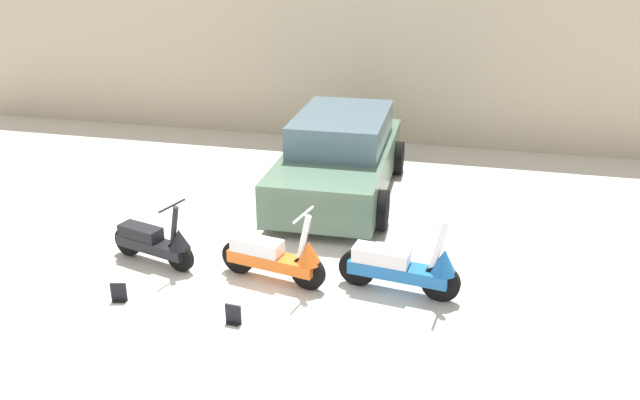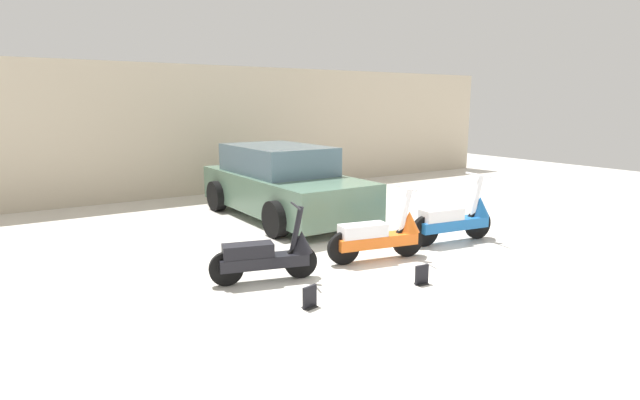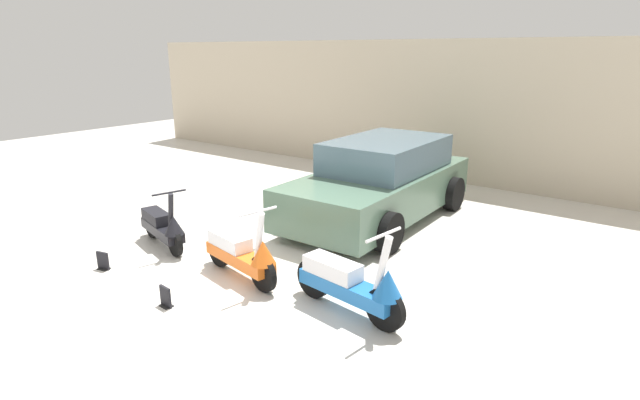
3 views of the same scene
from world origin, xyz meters
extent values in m
plane|color=silver|center=(0.00, 0.00, 0.00)|extent=(28.00, 28.00, 0.00)
cube|color=beige|center=(0.00, 7.23, 1.62)|extent=(19.60, 0.12, 3.24)
cylinder|color=black|center=(-1.05, 0.45, 0.22)|extent=(0.45, 0.19, 0.44)
cylinder|color=black|center=(-2.00, 0.71, 0.22)|extent=(0.45, 0.19, 0.44)
cube|color=black|center=(-1.52, 0.58, 0.28)|extent=(1.19, 0.56, 0.15)
cube|color=black|center=(-1.73, 0.63, 0.44)|extent=(0.69, 0.42, 0.17)
cylinder|color=black|center=(-1.10, 0.46, 0.67)|extent=(0.22, 0.13, 0.63)
cylinder|color=black|center=(-1.10, 0.46, 0.98)|extent=(0.16, 0.50, 0.03)
cone|color=black|center=(-1.03, 0.44, 0.50)|extent=(0.36, 0.36, 0.29)
cylinder|color=black|center=(0.81, 0.40, 0.24)|extent=(0.49, 0.17, 0.48)
cylinder|color=black|center=(-0.24, 0.60, 0.24)|extent=(0.49, 0.17, 0.48)
cube|color=orange|center=(0.28, 0.50, 0.30)|extent=(1.29, 0.53, 0.17)
cube|color=white|center=(0.06, 0.54, 0.48)|extent=(0.74, 0.41, 0.19)
cylinder|color=white|center=(0.75, 0.41, 0.72)|extent=(0.23, 0.12, 0.68)
cylinder|color=white|center=(0.75, 0.41, 1.07)|extent=(0.14, 0.55, 0.03)
cone|color=orange|center=(0.83, 0.39, 0.54)|extent=(0.38, 0.38, 0.31)
cylinder|color=black|center=(2.53, 0.52, 0.25)|extent=(0.51, 0.15, 0.50)
cylinder|color=black|center=(1.42, 0.66, 0.25)|extent=(0.51, 0.15, 0.50)
cube|color=#1E66B2|center=(1.97, 0.59, 0.31)|extent=(1.34, 0.47, 0.17)
cube|color=white|center=(1.74, 0.62, 0.50)|extent=(0.77, 0.39, 0.20)
cylinder|color=white|center=(2.47, 0.52, 0.76)|extent=(0.24, 0.12, 0.71)
cylinder|color=white|center=(2.47, 0.52, 1.11)|extent=(0.11, 0.58, 0.03)
cone|color=#1E66B2|center=(2.55, 0.51, 0.57)|extent=(0.38, 0.38, 0.33)
cube|color=#51705B|center=(0.51, 3.79, 0.53)|extent=(1.87, 4.30, 0.71)
cube|color=slate|center=(0.50, 4.04, 1.17)|extent=(1.62, 2.42, 0.56)
cylinder|color=black|center=(1.46, 2.49, 0.32)|extent=(0.24, 0.65, 0.65)
cylinder|color=black|center=(-0.38, 2.45, 0.32)|extent=(0.24, 0.65, 0.65)
cylinder|color=black|center=(1.40, 5.13, 0.32)|extent=(0.24, 0.65, 0.65)
cylinder|color=black|center=(-0.44, 5.09, 0.32)|extent=(0.24, 0.65, 0.65)
cube|color=black|center=(-1.47, -0.48, 0.01)|extent=(0.18, 0.15, 0.01)
cube|color=black|center=(-1.47, -0.48, 0.13)|extent=(0.20, 0.08, 0.26)
cube|color=black|center=(0.14, -0.61, 0.01)|extent=(0.17, 0.13, 0.01)
cube|color=black|center=(0.14, -0.61, 0.13)|extent=(0.20, 0.05, 0.26)
camera|label=1|loc=(2.66, -6.58, 4.28)|focal=35.00mm
camera|label=2|loc=(-4.25, -5.07, 2.30)|focal=28.00mm
camera|label=3|loc=(4.89, -3.84, 2.98)|focal=28.00mm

